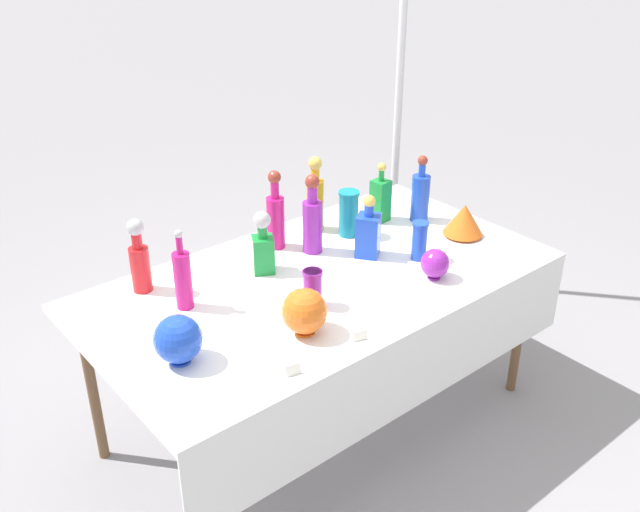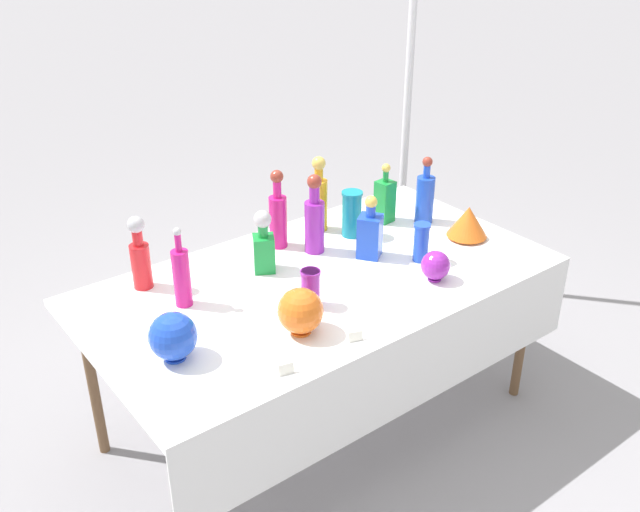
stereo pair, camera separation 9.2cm
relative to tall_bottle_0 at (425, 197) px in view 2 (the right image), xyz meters
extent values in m
plane|color=gray|center=(-0.73, -0.13, -0.89)|extent=(40.00, 40.00, 0.00)
cube|color=white|center=(-0.73, -0.13, -0.14)|extent=(1.94, 1.04, 0.03)
cube|color=white|center=(-0.73, -0.66, -0.31)|extent=(1.94, 0.01, 0.37)
cylinder|color=brown|center=(-1.60, -0.55, -0.52)|extent=(0.04, 0.04, 0.73)
cylinder|color=brown|center=(0.14, -0.55, -0.52)|extent=(0.04, 0.04, 0.73)
cylinder|color=brown|center=(-1.60, 0.29, -0.52)|extent=(0.04, 0.04, 0.73)
cylinder|color=brown|center=(0.14, 0.29, -0.52)|extent=(0.04, 0.04, 0.73)
cylinder|color=blue|center=(0.00, 0.00, -0.02)|extent=(0.09, 0.09, 0.23)
cylinder|color=blue|center=(0.00, 0.00, 0.13)|extent=(0.03, 0.03, 0.06)
sphere|color=maroon|center=(0.00, 0.00, 0.17)|extent=(0.05, 0.05, 0.05)
cylinder|color=#C61972|center=(-1.27, 0.02, -0.01)|extent=(0.07, 0.07, 0.23)
cylinder|color=#C61972|center=(-1.27, 0.02, 0.14)|extent=(0.02, 0.02, 0.07)
sphere|color=#B2B2B7|center=(-1.27, 0.02, 0.18)|extent=(0.03, 0.03, 0.03)
cylinder|color=red|center=(-1.34, 0.24, -0.04)|extent=(0.08, 0.08, 0.19)
cylinder|color=red|center=(-1.34, 0.24, 0.09)|extent=(0.04, 0.04, 0.07)
sphere|color=#B2B2B7|center=(-1.34, 0.24, 0.15)|extent=(0.07, 0.07, 0.07)
cylinder|color=purple|center=(-0.60, 0.07, -0.01)|extent=(0.09, 0.09, 0.23)
cylinder|color=purple|center=(-0.60, 0.07, 0.14)|extent=(0.04, 0.04, 0.08)
sphere|color=maroon|center=(-0.60, 0.07, 0.20)|extent=(0.06, 0.06, 0.06)
cylinder|color=#C61972|center=(-0.70, 0.21, -0.01)|extent=(0.08, 0.08, 0.24)
cylinder|color=#C61972|center=(-0.70, 0.21, 0.15)|extent=(0.04, 0.04, 0.08)
sphere|color=maroon|center=(-0.70, 0.21, 0.20)|extent=(0.06, 0.06, 0.06)
cylinder|color=orange|center=(-0.45, 0.24, -0.01)|extent=(0.08, 0.08, 0.25)
cylinder|color=orange|center=(-0.45, 0.24, 0.15)|extent=(0.04, 0.04, 0.06)
sphere|color=gold|center=(-0.45, 0.24, 0.20)|extent=(0.06, 0.06, 0.06)
cube|color=#198C38|center=(-0.15, 0.12, -0.03)|extent=(0.08, 0.08, 0.20)
cylinder|color=#198C38|center=(-0.15, 0.12, 0.10)|extent=(0.03, 0.03, 0.06)
sphere|color=gold|center=(-0.15, 0.12, 0.14)|extent=(0.04, 0.04, 0.04)
cube|color=blue|center=(-0.44, -0.11, -0.03)|extent=(0.13, 0.13, 0.19)
cylinder|color=blue|center=(-0.44, -0.11, 0.09)|extent=(0.04, 0.04, 0.05)
sphere|color=gold|center=(-0.44, -0.11, 0.13)|extent=(0.05, 0.05, 0.05)
cube|color=#198C38|center=(-0.88, 0.06, -0.05)|extent=(0.12, 0.12, 0.16)
cylinder|color=#198C38|center=(-0.88, 0.06, 0.06)|extent=(0.04, 0.04, 0.06)
sphere|color=#B2B2B7|center=(-0.88, 0.06, 0.11)|extent=(0.07, 0.07, 0.07)
cylinder|color=blue|center=(-0.29, -0.28, -0.04)|extent=(0.06, 0.06, 0.17)
cylinder|color=blue|center=(-0.29, -0.28, 0.04)|extent=(0.07, 0.07, 0.01)
cylinder|color=teal|center=(-0.37, 0.10, -0.02)|extent=(0.09, 0.09, 0.22)
cylinder|color=teal|center=(-0.37, 0.10, 0.08)|extent=(0.10, 0.10, 0.01)
cylinder|color=purple|center=(-0.89, -0.28, -0.05)|extent=(0.07, 0.07, 0.15)
cylinder|color=purple|center=(-0.89, -0.28, 0.02)|extent=(0.08, 0.08, 0.01)
cylinder|color=orange|center=(0.03, -0.25, -0.12)|extent=(0.09, 0.09, 0.01)
cone|color=orange|center=(0.03, -0.25, -0.05)|extent=(0.19, 0.19, 0.14)
cylinder|color=orange|center=(-1.03, -0.41, -0.13)|extent=(0.08, 0.08, 0.01)
sphere|color=orange|center=(-1.03, -0.41, -0.04)|extent=(0.17, 0.17, 0.17)
cylinder|color=blue|center=(-1.47, -0.27, -0.13)|extent=(0.08, 0.08, 0.01)
sphere|color=blue|center=(-1.47, -0.27, -0.04)|extent=(0.17, 0.17, 0.17)
cylinder|color=purple|center=(-0.37, -0.43, -0.13)|extent=(0.05, 0.05, 0.01)
sphere|color=purple|center=(-0.37, -0.43, -0.06)|extent=(0.12, 0.12, 0.12)
cube|color=white|center=(-1.21, -0.58, -0.11)|extent=(0.06, 0.03, 0.04)
cube|color=white|center=(-0.91, -0.57, -0.11)|extent=(0.06, 0.03, 0.04)
cylinder|color=silver|center=(0.47, 0.63, 0.36)|extent=(0.04, 0.04, 2.49)
cylinder|color=#333338|center=(0.47, 0.63, -0.87)|extent=(0.18, 0.18, 0.04)
camera|label=1|loc=(-2.36, -2.11, 1.32)|focal=40.00mm
camera|label=2|loc=(-2.29, -2.16, 1.32)|focal=40.00mm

